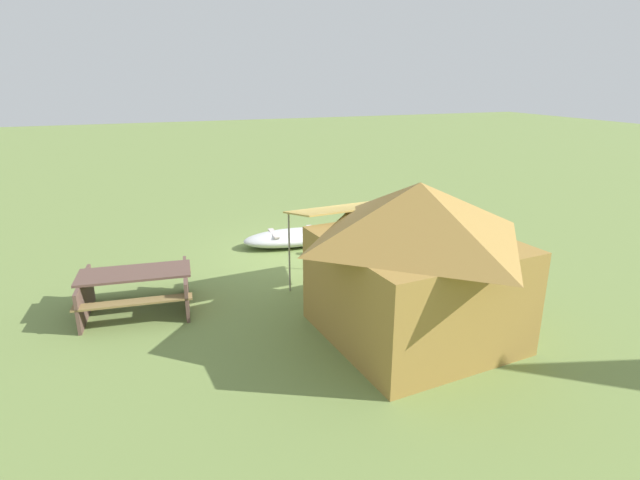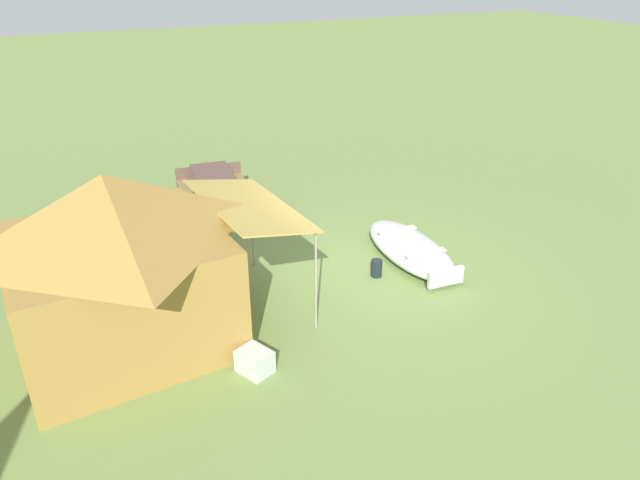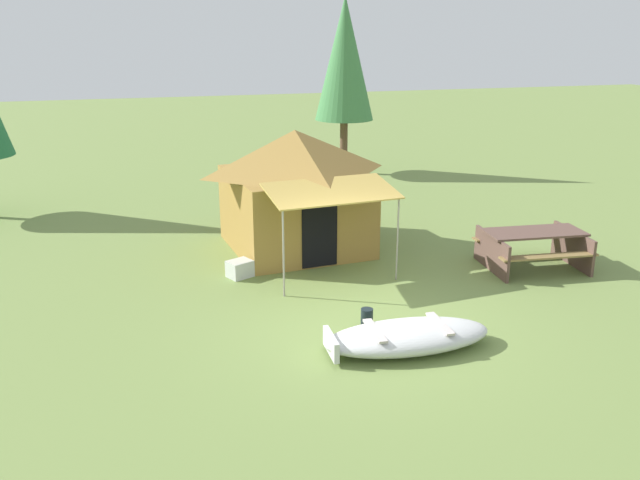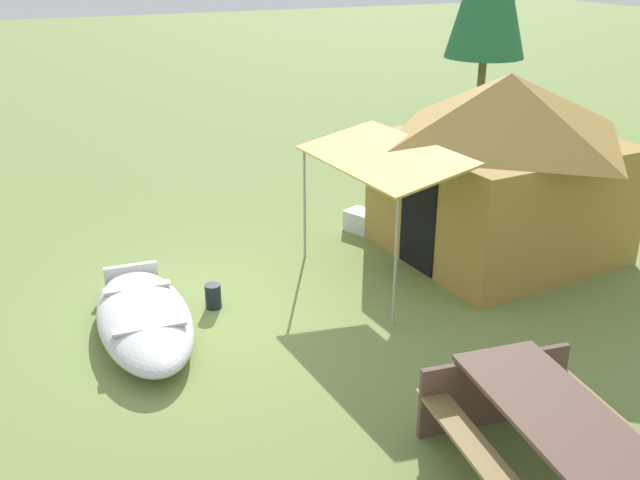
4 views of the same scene
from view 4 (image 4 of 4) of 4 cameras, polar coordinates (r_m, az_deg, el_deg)
ground_plane at (r=9.24m, az=-7.51°, el=-5.22°), size 80.00×80.00×0.00m
beached_rowboat at (r=8.71m, az=-13.82°, el=-5.99°), size 2.67×1.20×0.40m
canvas_cabin_tent at (r=10.60m, az=14.28°, el=5.94°), size 3.23×4.46×2.63m
picnic_table at (r=6.45m, az=17.90°, el=-14.65°), size 2.14×1.74×0.78m
cooler_box at (r=11.46m, az=3.27°, el=1.53°), size 0.57×0.52×0.33m
fuel_can at (r=9.15m, az=-8.50°, el=-4.44°), size 0.22×0.22×0.32m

